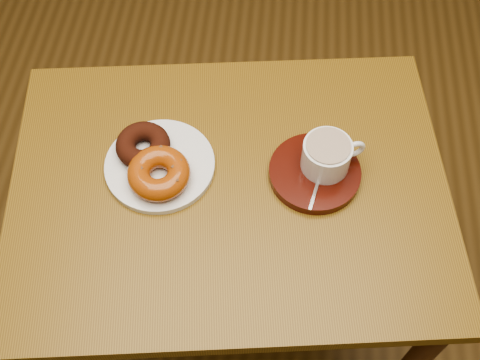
# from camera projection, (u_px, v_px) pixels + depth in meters

# --- Properties ---
(ground) EXTENTS (6.00, 6.00, 0.00)m
(ground) POSITION_uv_depth(u_px,v_px,m) (148.00, 325.00, 1.74)
(ground) COLOR brown
(ground) RESTS_ON ground
(cafe_table) EXTENTS (0.88, 0.71, 0.76)m
(cafe_table) POSITION_uv_depth(u_px,v_px,m) (230.00, 216.00, 1.21)
(cafe_table) COLOR brown
(cafe_table) RESTS_ON ground
(donut_plate) EXTENTS (0.24, 0.24, 0.01)m
(donut_plate) POSITION_uv_depth(u_px,v_px,m) (160.00, 165.00, 1.12)
(donut_plate) COLOR silver
(donut_plate) RESTS_ON cafe_table
(donut_cinnamon) EXTENTS (0.10, 0.10, 0.04)m
(donut_cinnamon) POSITION_uv_depth(u_px,v_px,m) (143.00, 145.00, 1.11)
(donut_cinnamon) COLOR #35130A
(donut_cinnamon) RESTS_ON donut_plate
(donut_caramel) EXTENTS (0.12, 0.12, 0.04)m
(donut_caramel) POSITION_uv_depth(u_px,v_px,m) (159.00, 173.00, 1.08)
(donut_caramel) COLOR #9A4610
(donut_caramel) RESTS_ON donut_plate
(saucer) EXTENTS (0.21, 0.21, 0.02)m
(saucer) POSITION_uv_depth(u_px,v_px,m) (315.00, 173.00, 1.11)
(saucer) COLOR #380D07
(saucer) RESTS_ON cafe_table
(coffee_cup) EXTENTS (0.12, 0.09, 0.06)m
(coffee_cup) POSITION_uv_depth(u_px,v_px,m) (327.00, 155.00, 1.08)
(coffee_cup) COLOR silver
(coffee_cup) RESTS_ON saucer
(teaspoon) EXTENTS (0.03, 0.09, 0.01)m
(teaspoon) POSITION_uv_depth(u_px,v_px,m) (319.00, 177.00, 1.09)
(teaspoon) COLOR silver
(teaspoon) RESTS_ON saucer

